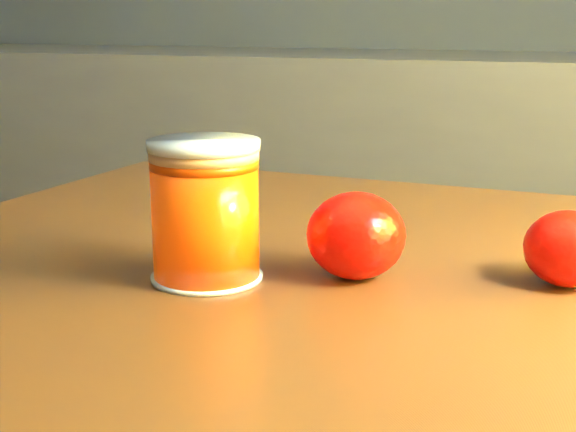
% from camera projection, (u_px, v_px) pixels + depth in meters
% --- Properties ---
extents(kitchen_counter, '(3.15, 0.60, 0.90)m').
position_uv_depth(kitchen_counter, '(200.00, 211.00, 2.30)').
color(kitchen_counter, '#515055').
rests_on(kitchen_counter, ground).
extents(table, '(1.08, 0.78, 0.79)m').
position_uv_depth(table, '(481.00, 426.00, 0.59)').
color(table, '#593316').
rests_on(table, ground).
extents(juice_glass, '(0.08, 0.08, 0.10)m').
position_uv_depth(juice_glass, '(205.00, 211.00, 0.59)').
color(juice_glass, '#FF4205').
rests_on(juice_glass, table).
extents(orange_front, '(0.08, 0.08, 0.07)m').
position_uv_depth(orange_front, '(356.00, 236.00, 0.60)').
color(orange_front, red).
rests_on(orange_front, table).
extents(orange_back, '(0.07, 0.07, 0.06)m').
position_uv_depth(orange_back, '(568.00, 249.00, 0.58)').
color(orange_back, red).
rests_on(orange_back, table).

